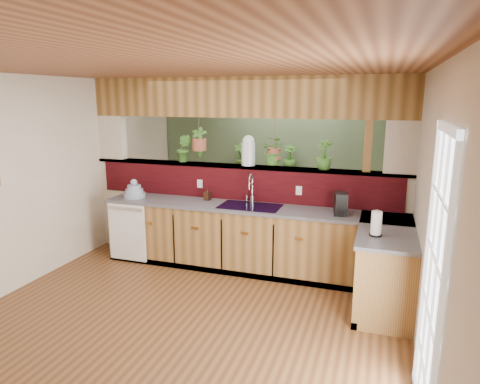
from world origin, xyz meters
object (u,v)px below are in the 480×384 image
(paper_towel, at_px, (376,224))
(glass_jar, at_px, (248,150))
(shelving_console, at_px, (262,196))
(soap_dispenser, at_px, (207,194))
(coffee_maker, at_px, (341,205))
(dish_stack, at_px, (134,192))
(faucet, at_px, (251,187))

(paper_towel, bearing_deg, glass_jar, 147.07)
(paper_towel, height_order, shelving_console, paper_towel)
(soap_dispenser, bearing_deg, paper_towel, -21.59)
(soap_dispenser, distance_m, coffee_maker, 1.87)
(dish_stack, relative_size, paper_towel, 1.10)
(faucet, bearing_deg, dish_stack, -173.24)
(paper_towel, distance_m, shelving_console, 3.73)
(soap_dispenser, xyz_separation_m, coffee_maker, (1.86, -0.18, 0.04))
(soap_dispenser, xyz_separation_m, paper_towel, (2.30, -0.91, 0.04))
(faucet, height_order, glass_jar, glass_jar)
(dish_stack, distance_m, paper_towel, 3.45)
(dish_stack, relative_size, glass_jar, 0.74)
(coffee_maker, bearing_deg, shelving_console, 113.09)
(glass_jar, bearing_deg, faucet, -62.92)
(glass_jar, bearing_deg, paper_towel, -32.93)
(faucet, distance_m, paper_towel, 1.90)
(soap_dispenser, bearing_deg, faucet, 1.78)
(paper_towel, bearing_deg, shelving_console, 124.37)
(soap_dispenser, relative_size, paper_towel, 0.61)
(coffee_maker, height_order, paper_towel, paper_towel)
(coffee_maker, relative_size, paper_towel, 0.96)
(paper_towel, xyz_separation_m, shelving_console, (-2.08, 3.04, -0.53))
(dish_stack, bearing_deg, soap_dispenser, 9.71)
(paper_towel, height_order, glass_jar, glass_jar)
(dish_stack, xyz_separation_m, soap_dispenser, (1.07, 0.18, 0.00))
(dish_stack, distance_m, glass_jar, 1.77)
(faucet, distance_m, dish_stack, 1.73)
(dish_stack, relative_size, shelving_console, 0.19)
(coffee_maker, distance_m, paper_towel, 0.85)
(soap_dispenser, bearing_deg, glass_jar, 23.79)
(dish_stack, bearing_deg, faucet, 6.76)
(faucet, relative_size, coffee_maker, 1.53)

